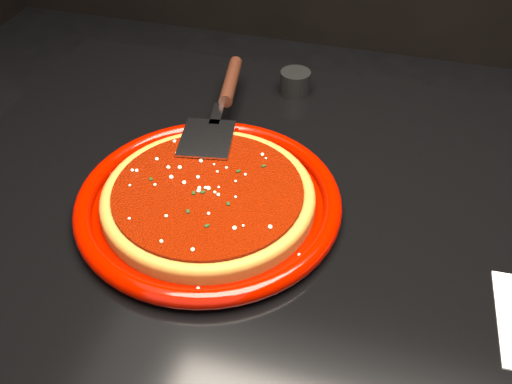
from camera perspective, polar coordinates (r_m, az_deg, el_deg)
table at (r=1.09m, az=6.07°, el=-17.06°), size 1.20×0.80×0.75m
plate at (r=0.80m, az=-4.75°, el=-0.92°), size 0.39×0.39×0.03m
pizza_crust at (r=0.79m, az=-4.76°, el=-0.69°), size 0.31×0.31×0.01m
pizza_crust_rim at (r=0.79m, az=-4.79°, el=-0.29°), size 0.31×0.31×0.02m
pizza_sauce at (r=0.79m, az=-4.81°, el=0.00°), size 0.28×0.28×0.01m
parmesan_dusting at (r=0.78m, az=-4.84°, el=0.41°), size 0.25×0.25×0.01m
basil_flecks at (r=0.78m, az=-4.84°, el=0.35°), size 0.23×0.23×0.00m
pizza_server at (r=0.93m, az=-3.49°, el=8.69°), size 0.15×0.34×0.02m
ramekin at (r=1.05m, az=3.94°, el=10.88°), size 0.07×0.07×0.04m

